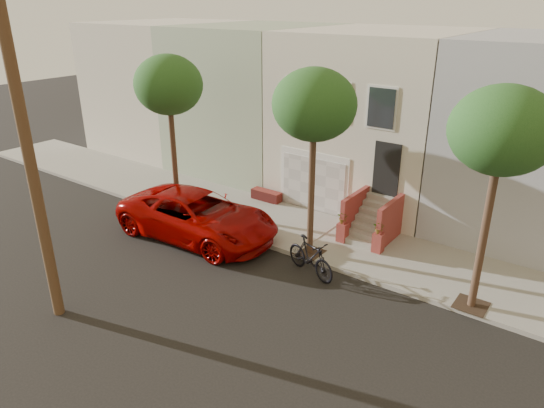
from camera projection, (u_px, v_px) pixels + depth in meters
The scene contains 9 objects.
ground at pixel (213, 297), 14.98m from camera, with size 90.00×90.00×0.00m, color black.
sidewalk at pixel (307, 232), 18.95m from camera, with size 40.00×3.70×0.15m, color gray.
house_row at pixel (380, 113), 21.93m from camera, with size 33.10×11.70×7.00m.
tree_left at pixel (168, 86), 18.87m from camera, with size 2.70×2.57×6.30m.
tree_mid at pixel (314, 106), 15.33m from camera, with size 2.70×2.57×6.30m.
tree_right at pixel (503, 132), 12.34m from camera, with size 2.70×2.57×6.30m.
utility_pole at pixel (492, 268), 6.25m from camera, with size 23.60×1.22×10.00m.
pickup_truck at pixel (198, 216), 18.41m from camera, with size 2.89×6.26×1.74m, color #920301.
motorcycle at pixel (310, 257), 15.95m from camera, with size 0.60×2.13×1.28m, color black.
Camera 1 is at (8.97, -9.25, 8.33)m, focal length 32.74 mm.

